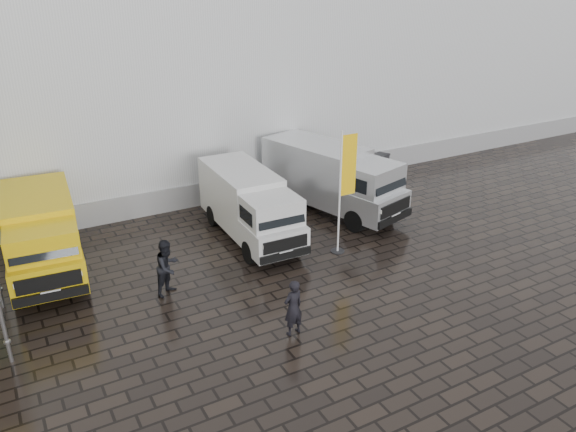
% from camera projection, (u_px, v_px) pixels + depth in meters
% --- Properties ---
extents(ground, '(120.00, 120.00, 0.00)m').
position_uv_depth(ground, '(344.00, 272.00, 19.04)').
color(ground, black).
rests_on(ground, ground).
extents(exhibition_hall, '(44.00, 16.00, 12.00)m').
position_uv_depth(exhibition_hall, '(213.00, 39.00, 30.37)').
color(exhibition_hall, silver).
rests_on(exhibition_hall, ground).
extents(hall_plinth, '(44.00, 0.15, 1.00)m').
position_uv_depth(hall_plinth, '(284.00, 179.00, 26.11)').
color(hall_plinth, gray).
rests_on(hall_plinth, ground).
extents(van_yellow, '(2.55, 5.72, 2.58)m').
position_uv_depth(van_yellow, '(43.00, 238.00, 18.50)').
color(van_yellow, '#E1B50B').
rests_on(van_yellow, ground).
extents(van_white, '(2.08, 5.86, 2.52)m').
position_uv_depth(van_white, '(250.00, 207.00, 21.01)').
color(van_white, silver).
rests_on(van_white, ground).
extents(van_silver, '(3.77, 6.73, 2.77)m').
position_uv_depth(van_silver, '(332.00, 180.00, 23.39)').
color(van_silver, silver).
rests_on(van_silver, ground).
extents(flagpole, '(0.88, 0.50, 4.52)m').
position_uv_depth(flagpole, '(344.00, 187.00, 19.49)').
color(flagpole, black).
rests_on(flagpole, ground).
extents(wheelie_bin, '(0.82, 0.82, 1.11)m').
position_uv_depth(wheelie_bin, '(380.00, 165.00, 27.83)').
color(wheelie_bin, black).
rests_on(wheelie_bin, ground).
extents(person_front, '(0.67, 0.50, 1.69)m').
position_uv_depth(person_front, '(293.00, 308.00, 15.47)').
color(person_front, black).
rests_on(person_front, ground).
extents(person_tent, '(1.13, 1.07, 1.83)m').
position_uv_depth(person_tent, '(168.00, 267.00, 17.44)').
color(person_tent, black).
rests_on(person_tent, ground).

